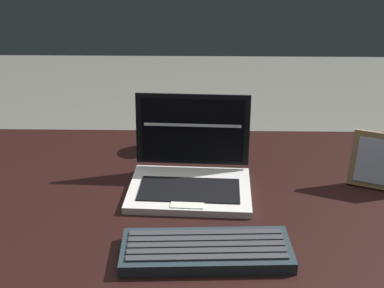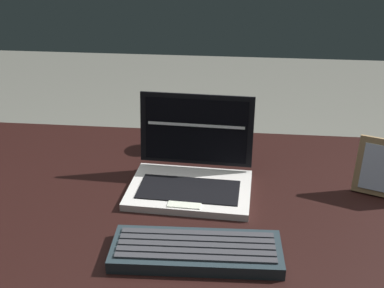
{
  "view_description": "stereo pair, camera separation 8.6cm",
  "coord_description": "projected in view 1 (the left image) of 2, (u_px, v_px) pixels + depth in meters",
  "views": [
    {
      "loc": [
        0.04,
        -1.01,
        1.37
      ],
      "look_at": [
        0.02,
        0.03,
        0.87
      ],
      "focal_mm": 44.95,
      "sensor_mm": 36.0,
      "label": 1
    },
    {
      "loc": [
        0.13,
        -1.01,
        1.37
      ],
      "look_at": [
        0.02,
        0.03,
        0.87
      ],
      "focal_mm": 44.95,
      "sensor_mm": 36.0,
      "label": 2
    }
  ],
  "objects": [
    {
      "name": "external_keyboard",
      "position": [
        206.0,
        250.0,
        0.98
      ],
      "size": [
        0.35,
        0.14,
        0.03
      ],
      "color": "#243137",
      "rests_on": "desk"
    },
    {
      "name": "laptop_front",
      "position": [
        191.0,
        172.0,
        1.22
      ],
      "size": [
        0.31,
        0.25,
        0.22
      ],
      "color": "silver",
      "rests_on": "desk"
    },
    {
      "name": "coffee_mug",
      "position": [
        165.0,
        133.0,
        1.43
      ],
      "size": [
        0.12,
        0.08,
        0.1
      ],
      "color": "black",
      "rests_on": "desk"
    },
    {
      "name": "desk",
      "position": [
        184.0,
        226.0,
        1.23
      ],
      "size": [
        1.78,
        0.83,
        0.73
      ],
      "color": "black",
      "rests_on": "ground"
    },
    {
      "name": "photo_frame",
      "position": [
        382.0,
        162.0,
        1.21
      ],
      "size": [
        0.16,
        0.09,
        0.15
      ],
      "color": "#92754E",
      "rests_on": "desk"
    }
  ]
}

